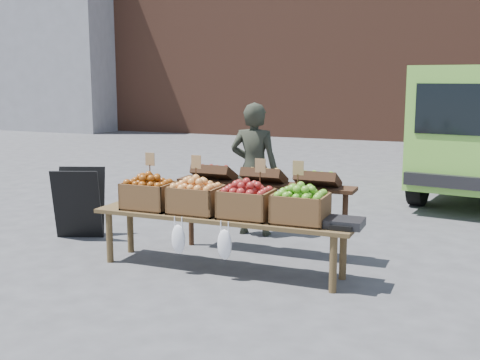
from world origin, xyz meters
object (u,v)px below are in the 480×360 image
at_px(back_table, 264,208).
at_px(display_bench, 221,243).
at_px(crate_red_apples, 247,204).
at_px(crate_green_apples, 300,208).
at_px(weighing_scale, 345,223).
at_px(crate_golden_apples, 149,196).
at_px(vendor, 254,169).
at_px(chalkboard_sign, 79,203).
at_px(crate_russet_pears, 196,200).

bearing_deg(back_table, display_bench, -105.15).
bearing_deg(crate_red_apples, back_table, 96.35).
height_order(crate_green_apples, weighing_scale, crate_green_apples).
bearing_deg(crate_golden_apples, vendor, 67.06).
height_order(display_bench, crate_red_apples, crate_red_apples).
relative_size(chalkboard_sign, crate_russet_pears, 1.72).
relative_size(crate_golden_apples, crate_green_apples, 1.00).
distance_m(chalkboard_sign, crate_red_apples, 2.47).
bearing_deg(crate_golden_apples, crate_red_apples, 0.00).
height_order(vendor, chalkboard_sign, vendor).
xyz_separation_m(display_bench, crate_green_apples, (0.82, 0.00, 0.42)).
bearing_deg(crate_green_apples, vendor, 125.28).
height_order(back_table, crate_red_apples, back_table).
relative_size(back_table, crate_russet_pears, 4.20).
distance_m(crate_russet_pears, crate_green_apples, 1.10).
xyz_separation_m(back_table, crate_red_apples, (0.08, -0.72, 0.19)).
height_order(chalkboard_sign, back_table, back_table).
bearing_deg(vendor, chalkboard_sign, 21.22).
bearing_deg(back_table, crate_golden_apples, -144.78).
bearing_deg(crate_green_apples, crate_russet_pears, 180.00).
xyz_separation_m(chalkboard_sign, crate_russet_pears, (1.85, -0.51, 0.28)).
bearing_deg(crate_green_apples, crate_red_apples, 180.00).
bearing_deg(vendor, crate_red_apples, 103.24).
bearing_deg(chalkboard_sign, weighing_scale, -29.56).
bearing_deg(vendor, crate_green_apples, 120.23).
xyz_separation_m(vendor, crate_golden_apples, (-0.62, -1.46, -0.11)).
height_order(crate_red_apples, crate_green_apples, same).
bearing_deg(weighing_scale, display_bench, 180.00).
bearing_deg(crate_green_apples, display_bench, 180.00).
relative_size(chalkboard_sign, crate_red_apples, 1.72).
relative_size(chalkboard_sign, crate_golden_apples, 1.72).
distance_m(crate_red_apples, crate_green_apples, 0.55).
xyz_separation_m(back_table, crate_golden_apples, (-1.02, -0.72, 0.19)).
height_order(crate_russet_pears, crate_red_apples, same).
xyz_separation_m(crate_green_apples, weighing_scale, (0.43, 0.00, -0.10)).
xyz_separation_m(crate_russet_pears, crate_green_apples, (1.10, 0.00, 0.00)).
distance_m(back_table, crate_green_apples, 0.98).
distance_m(display_bench, crate_red_apples, 0.51).
bearing_deg(crate_golden_apples, back_table, 35.22).
bearing_deg(display_bench, crate_green_apples, 0.00).
height_order(vendor, back_table, vendor).
bearing_deg(crate_russet_pears, vendor, 87.35).
bearing_deg(crate_russet_pears, crate_red_apples, 0.00).
bearing_deg(weighing_scale, crate_russet_pears, 180.00).
bearing_deg(chalkboard_sign, crate_russet_pears, -36.46).
relative_size(crate_golden_apples, weighing_scale, 1.47).
bearing_deg(back_table, chalkboard_sign, -174.93).
relative_size(chalkboard_sign, back_table, 0.41).
relative_size(chalkboard_sign, weighing_scale, 2.53).
xyz_separation_m(vendor, weighing_scale, (1.46, -1.46, -0.21)).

